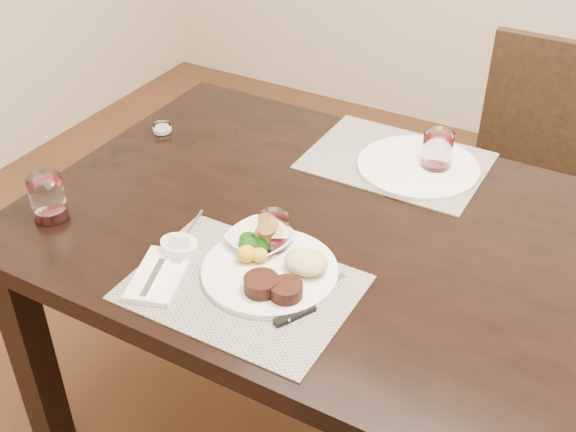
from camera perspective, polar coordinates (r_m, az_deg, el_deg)
The scene contains 14 objects.
dining_table at distance 1.67m, azimuth 11.99°, elevation -5.73°, with size 2.00×1.00×0.75m.
chair_far at distance 2.52m, azimuth 18.66°, elevation 3.80°, with size 0.42×0.42×0.90m.
placemat_near at distance 1.51m, azimuth -3.64°, elevation -5.66°, with size 0.46×0.34×0.00m, color gray.
placemat_far at distance 1.95m, azimuth 8.56°, elevation 4.33°, with size 0.46×0.34×0.00m, color gray.
dinner_plate at distance 1.52m, azimuth -1.08°, elevation -4.29°, with size 0.29×0.29×0.05m.
napkin_fork at distance 1.55m, azimuth -10.10°, elevation -4.63°, with size 0.15×0.20×0.02m.
steak_knife at distance 1.45m, azimuth 1.03°, elevation -7.28°, with size 0.07×0.21×0.01m.
cracker_bowl at distance 1.60m, azimuth -2.21°, elevation -1.88°, with size 0.16×0.16×0.06m.
sauce_ramekin at distance 1.60m, azimuth -8.56°, elevation -2.48°, with size 0.09×0.13×0.07m.
wine_glass_near at distance 1.58m, azimuth -1.17°, elevation -1.51°, with size 0.07×0.07×0.09m.
far_plate at distance 1.91m, azimuth 10.24°, elevation 3.84°, with size 0.32×0.32×0.01m, color silver.
wine_glass_far at distance 1.90m, azimuth 11.68°, elevation 4.82°, with size 0.08×0.08×0.11m.
wine_glass_side at distance 1.78m, azimuth -18.42°, elevation 1.22°, with size 0.08×0.08×0.11m.
salt_cellar at distance 2.09m, azimuth -9.90°, elevation 6.80°, with size 0.05×0.05×0.02m.
Camera 1 is at (0.31, -1.24, 1.74)m, focal length 45.00 mm.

